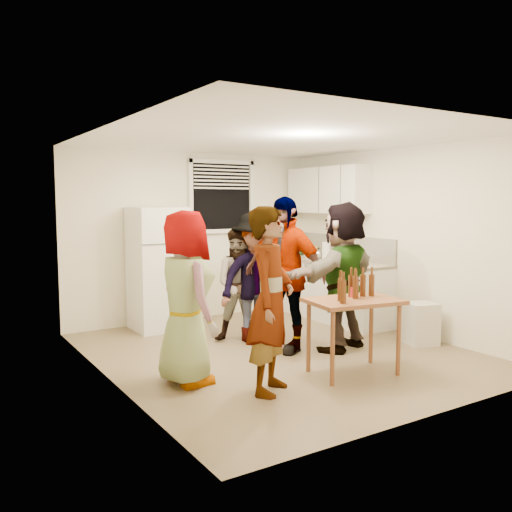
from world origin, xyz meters
TOP-DOWN VIEW (x-y plane):
  - room at (0.00, 0.00)m, footprint 4.00×4.50m
  - window at (0.45, 2.21)m, footprint 1.12×0.10m
  - refrigerator at (-0.75, 1.88)m, footprint 0.70×0.70m
  - counter_lower at (1.70, 1.15)m, footprint 0.60×2.20m
  - countertop at (1.70, 1.15)m, footprint 0.64×2.22m
  - backsplash at (1.99, 1.15)m, footprint 0.03×2.20m
  - upper_cabinets at (1.83, 1.35)m, footprint 0.34×1.60m
  - kettle at (1.65, 1.33)m, footprint 0.25×0.22m
  - paper_towel at (1.68, 1.18)m, footprint 0.12×0.12m
  - wine_bottle at (1.75, 1.89)m, footprint 0.07×0.07m
  - beer_bottle_counter at (1.60, 0.51)m, footprint 0.05×0.05m
  - blue_cup at (1.44, 0.41)m, footprint 0.10×0.10m
  - picture_frame at (1.92, 1.76)m, footprint 0.02×0.18m
  - trash_bin at (1.71, -0.63)m, footprint 0.45×0.45m
  - serving_table at (0.20, -1.06)m, footprint 1.01×0.75m
  - beer_bottle_table at (0.26, -0.95)m, footprint 0.06×0.06m
  - red_cup at (0.27, -0.98)m, footprint 0.08×0.08m
  - guest_grey at (-1.39, -0.40)m, footprint 1.72×0.87m
  - guest_stripe at (-0.82, -1.05)m, footprint 1.60×1.75m
  - guest_back_left at (-0.12, 0.67)m, footprint 1.38×1.61m
  - guest_back_right at (0.03, 0.56)m, footprint 1.21×1.74m
  - guest_black at (0.10, 0.04)m, footprint 2.12×1.73m
  - guest_orange at (0.73, -0.28)m, footprint 2.13×2.21m

SIDE VIEW (x-z plane):
  - room at x=0.00m, z-range -1.25..1.25m
  - serving_table at x=0.20m, z-range -0.39..0.39m
  - guest_grey at x=-1.39m, z-range -0.27..0.27m
  - guest_stripe at x=-0.82m, z-range -0.21..0.21m
  - guest_back_left at x=-0.12m, z-range -0.28..0.28m
  - guest_back_right at x=0.03m, z-range -0.31..0.31m
  - guest_black at x=0.10m, z-range -0.22..0.22m
  - guest_orange at x=0.73m, z-range -0.26..0.26m
  - trash_bin at x=1.71m, z-range -0.01..0.51m
  - counter_lower at x=1.70m, z-range 0.00..0.86m
  - beer_bottle_table at x=0.26m, z-range 0.67..0.90m
  - red_cup at x=0.27m, z-range 0.73..0.84m
  - refrigerator at x=-0.75m, z-range 0.00..1.70m
  - countertop at x=1.70m, z-range 0.86..0.90m
  - wine_bottle at x=1.75m, z-range 0.76..1.04m
  - kettle at x=1.65m, z-range 0.81..0.99m
  - paper_towel at x=1.68m, z-range 0.77..1.03m
  - beer_bottle_counter at x=1.60m, z-range 0.80..1.00m
  - blue_cup at x=1.44m, z-range 0.84..0.96m
  - picture_frame at x=1.92m, z-range 0.90..1.05m
  - backsplash at x=1.99m, z-range 0.90..1.26m
  - window at x=0.45m, z-range 1.32..2.38m
  - upper_cabinets at x=1.83m, z-range 1.60..2.30m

